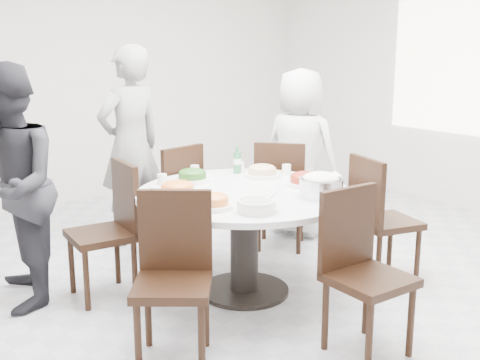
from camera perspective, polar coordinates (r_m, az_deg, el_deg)
floor at (r=4.68m, az=1.34°, el=-9.12°), size 6.00×6.00×0.01m
wall_back at (r=6.93m, az=-14.67°, el=9.65°), size 6.00×0.01×2.80m
dining_table at (r=4.27m, az=0.41°, el=-5.95°), size 1.50×1.50×0.75m
chair_ne at (r=5.21m, az=3.93°, el=-1.31°), size 0.59×0.59×0.95m
chair_n at (r=5.01m, az=-6.82°, el=-1.93°), size 0.48×0.48×0.95m
chair_nw at (r=4.28m, az=-13.06°, el=-4.82°), size 0.46×0.46×0.95m
chair_sw at (r=3.37m, az=-6.43°, el=-9.57°), size 0.59×0.59×0.95m
chair_s at (r=3.51m, az=12.21°, el=-8.85°), size 0.44×0.44×0.95m
chair_se at (r=4.59m, az=13.71°, el=-3.63°), size 0.52×0.52×0.95m
diner_right at (r=5.51m, az=5.69°, el=2.56°), size 0.71×0.87×1.53m
diner_middle at (r=5.33m, az=-10.34°, el=3.19°), size 0.68×0.49×1.74m
diner_left at (r=4.23m, az=-21.04°, el=-0.74°), size 0.82×0.94×1.64m
dish_greens at (r=4.46m, az=-4.54°, el=0.31°), size 0.26×0.26×0.07m
dish_pale at (r=4.60m, az=2.12°, el=0.77°), size 0.27×0.27×0.07m
dish_orange at (r=4.07m, az=-5.95°, el=-0.89°), size 0.28×0.28×0.08m
dish_redbrown at (r=4.34m, az=6.29°, el=-0.03°), size 0.30×0.30×0.07m
dish_tofu at (r=3.74m, az=-2.60°, el=-2.16°), size 0.26×0.26×0.07m
rice_bowl at (r=4.03m, az=7.70°, el=-0.73°), size 0.29×0.29×0.12m
soup_bowl at (r=3.66m, az=1.57°, el=-2.47°), size 0.24×0.24×0.07m
beverage_bottle at (r=4.71m, az=-0.26°, el=1.95°), size 0.06×0.06×0.22m
tea_cups at (r=4.67m, az=-4.41°, el=0.99°), size 0.07×0.07×0.08m
chopsticks at (r=4.68m, az=-4.33°, el=0.58°), size 0.24×0.04×0.01m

